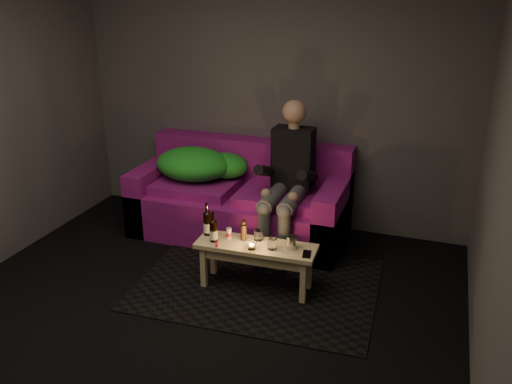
{
  "coord_description": "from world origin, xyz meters",
  "views": [
    {
      "loc": [
        1.64,
        -2.84,
        2.38
      ],
      "look_at": [
        0.11,
        1.46,
        0.6
      ],
      "focal_mm": 38.0,
      "sensor_mm": 36.0,
      "label": 1
    }
  ],
  "objects_px": {
    "coffee_table": "(256,252)",
    "steel_cup": "(292,242)",
    "beer_bottle_b": "(214,231)",
    "sofa": "(241,202)",
    "person": "(288,176)",
    "beer_bottle_a": "(208,223)"
  },
  "relations": [
    {
      "from": "coffee_table",
      "to": "steel_cup",
      "type": "bearing_deg",
      "value": 5.14
    },
    {
      "from": "beer_bottle_b",
      "to": "coffee_table",
      "type": "bearing_deg",
      "value": 9.89
    },
    {
      "from": "sofa",
      "to": "beer_bottle_b",
      "type": "distance_m",
      "value": 1.06
    },
    {
      "from": "person",
      "to": "coffee_table",
      "type": "distance_m",
      "value": 0.89
    },
    {
      "from": "person",
      "to": "beer_bottle_b",
      "type": "xyz_separation_m",
      "value": [
        -0.37,
        -0.86,
        -0.22
      ]
    },
    {
      "from": "sofa",
      "to": "coffee_table",
      "type": "bearing_deg",
      "value": -62.76
    },
    {
      "from": "person",
      "to": "beer_bottle_a",
      "type": "height_order",
      "value": "person"
    },
    {
      "from": "beer_bottle_b",
      "to": "beer_bottle_a",
      "type": "bearing_deg",
      "value": 134.85
    },
    {
      "from": "coffee_table",
      "to": "beer_bottle_a",
      "type": "xyz_separation_m",
      "value": [
        -0.44,
        0.04,
        0.18
      ]
    },
    {
      "from": "beer_bottle_a",
      "to": "person",
      "type": "bearing_deg",
      "value": 58.69
    },
    {
      "from": "sofa",
      "to": "beer_bottle_a",
      "type": "bearing_deg",
      "value": -86.42
    },
    {
      "from": "beer_bottle_b",
      "to": "steel_cup",
      "type": "distance_m",
      "value": 0.64
    },
    {
      "from": "person",
      "to": "beer_bottle_b",
      "type": "height_order",
      "value": "person"
    },
    {
      "from": "sofa",
      "to": "steel_cup",
      "type": "xyz_separation_m",
      "value": [
        0.79,
        -0.95,
        0.13
      ]
    },
    {
      "from": "beer_bottle_a",
      "to": "beer_bottle_b",
      "type": "distance_m",
      "value": 0.14
    },
    {
      "from": "beer_bottle_a",
      "to": "sofa",
      "type": "bearing_deg",
      "value": 93.58
    },
    {
      "from": "beer_bottle_a",
      "to": "steel_cup",
      "type": "xyz_separation_m",
      "value": [
        0.73,
        -0.01,
        -0.05
      ]
    },
    {
      "from": "sofa",
      "to": "beer_bottle_a",
      "type": "relative_size",
      "value": 7.3
    },
    {
      "from": "coffee_table",
      "to": "steel_cup",
      "type": "distance_m",
      "value": 0.32
    },
    {
      "from": "steel_cup",
      "to": "coffee_table",
      "type": "bearing_deg",
      "value": -174.86
    },
    {
      "from": "beer_bottle_b",
      "to": "steel_cup",
      "type": "bearing_deg",
      "value": 7.73
    },
    {
      "from": "coffee_table",
      "to": "person",
      "type": "bearing_deg",
      "value": 88.33
    }
  ]
}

